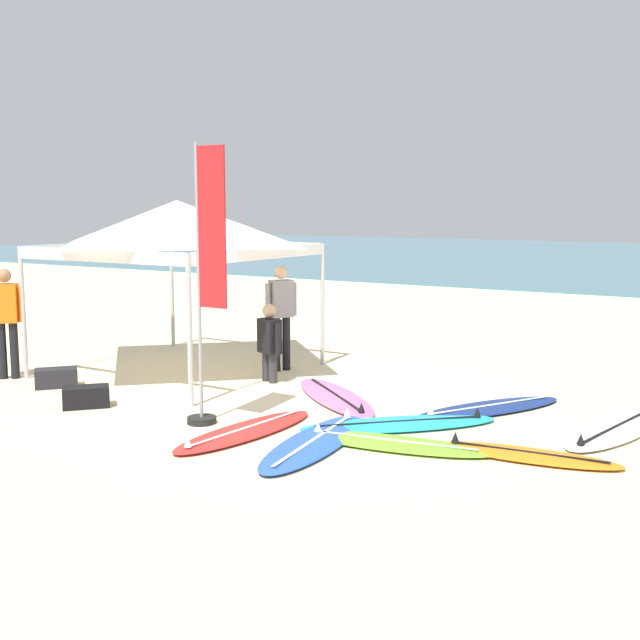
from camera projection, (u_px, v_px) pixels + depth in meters
ground_plane at (281, 397)px, 11.04m from camera, size 80.00×80.00×0.00m
canopy_tent at (177, 223)px, 12.46m from camera, size 3.47×3.47×2.75m
surfboard_red at (245, 431)px, 9.24m from camera, size 0.81×2.30×0.19m
surfboard_white at (617, 429)px, 9.34m from camera, size 1.12×2.53×0.19m
surfboard_orange at (527, 455)px, 8.34m from camera, size 1.99×0.71×0.19m
surfboard_pink at (335, 397)px, 10.91m from camera, size 2.28×2.04×0.19m
surfboard_lime at (393, 443)px, 8.76m from camera, size 2.30×0.94×0.19m
surfboard_navy at (489, 408)px, 10.30m from camera, size 1.69×2.32×0.19m
surfboard_blue at (315, 442)px, 8.81m from camera, size 1.00×2.50×0.19m
surfboard_cyan at (400, 424)px, 9.54m from camera, size 2.24×2.20×0.19m
person_orange at (6, 316)px, 12.10m from camera, size 0.45×0.40×1.71m
person_grey at (281, 310)px, 12.71m from camera, size 0.37×0.49×1.71m
person_black at (269, 339)px, 11.91m from camera, size 0.52×0.34×1.20m
banner_flag at (206, 297)px, 9.42m from camera, size 0.60×0.36×3.40m
gear_bag_near_tent at (86, 397)px, 10.46m from camera, size 0.64×0.66×0.28m
gear_bag_by_pole at (56, 378)px, 11.63m from camera, size 0.63×0.66×0.28m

